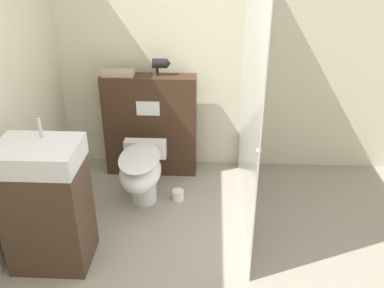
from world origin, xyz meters
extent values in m
cube|color=beige|center=(0.00, 2.20, 1.25)|extent=(8.00, 0.06, 2.50)
cube|color=#3D2819|center=(-0.43, 1.97, 0.51)|extent=(0.90, 0.20, 1.03)
cube|color=white|center=(-0.43, 1.87, 0.74)|extent=(0.22, 0.01, 0.14)
cube|color=silver|center=(0.47, 1.31, 1.10)|extent=(0.01, 1.71, 2.19)
sphere|color=#B2B2B7|center=(0.47, 0.49, 1.05)|extent=(0.04, 0.04, 0.04)
cylinder|color=white|center=(-0.43, 1.43, 0.17)|extent=(0.24, 0.24, 0.34)
ellipsoid|color=white|center=(-0.43, 1.33, 0.37)|extent=(0.36, 0.59, 0.26)
ellipsoid|color=white|center=(-0.43, 1.33, 0.51)|extent=(0.35, 0.58, 0.02)
cube|color=white|center=(-0.43, 1.65, 0.43)|extent=(0.39, 0.10, 0.17)
cube|color=#473323|center=(-0.99, 0.63, 0.41)|extent=(0.56, 0.42, 0.83)
cube|color=white|center=(-0.99, 0.63, 0.91)|extent=(0.57, 0.43, 0.16)
cylinder|color=silver|center=(-0.99, 0.75, 1.05)|extent=(0.02, 0.02, 0.14)
cylinder|color=black|center=(-0.31, 1.99, 1.14)|extent=(0.14, 0.09, 0.09)
cone|color=black|center=(-0.23, 1.99, 1.14)|extent=(0.03, 0.08, 0.08)
cylinder|color=black|center=(-0.34, 1.99, 1.08)|extent=(0.03, 0.03, 0.11)
cube|color=tan|center=(-0.70, 1.95, 1.05)|extent=(0.30, 0.12, 0.06)
cylinder|color=white|center=(-0.12, 1.46, 0.05)|extent=(0.11, 0.11, 0.10)
camera|label=1|loc=(0.18, -1.83, 2.30)|focal=40.00mm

